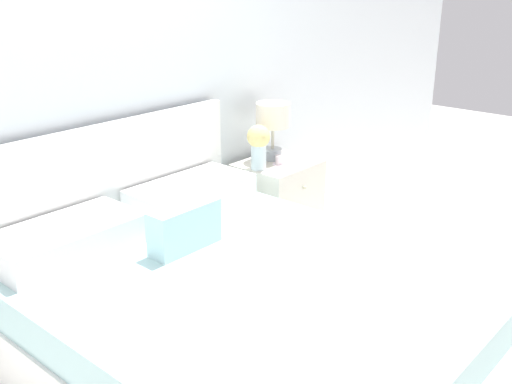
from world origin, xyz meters
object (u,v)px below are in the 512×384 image
(flower_vase, at_px, (259,143))
(teacup, at_px, (280,161))
(nightstand, at_px, (277,202))
(table_lamp, at_px, (273,120))
(bed, at_px, (233,311))

(flower_vase, bearing_deg, teacup, -15.91)
(nightstand, relative_size, teacup, 5.54)
(table_lamp, height_order, teacup, table_lamp)
(table_lamp, relative_size, teacup, 3.75)
(bed, height_order, nightstand, bed)
(table_lamp, xyz_separation_m, flower_vase, (-0.22, -0.07, -0.10))
(flower_vase, bearing_deg, bed, -144.56)
(table_lamp, bearing_deg, nightstand, -113.96)
(nightstand, xyz_separation_m, teacup, (-0.03, -0.04, 0.30))
(bed, bearing_deg, teacup, 29.91)
(nightstand, height_order, teacup, teacup)
(bed, xyz_separation_m, nightstand, (1.18, 0.71, 0.01))
(flower_vase, distance_m, teacup, 0.22)
(bed, xyz_separation_m, table_lamp, (1.22, 0.78, 0.55))
(nightstand, bearing_deg, table_lamp, 66.04)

